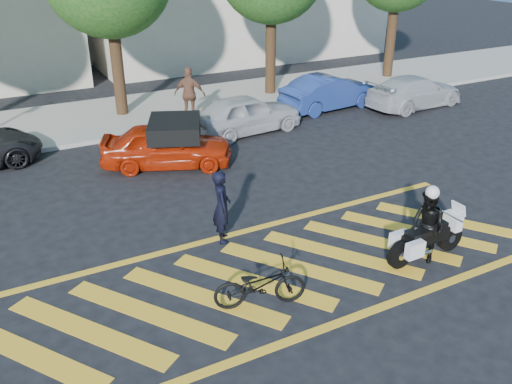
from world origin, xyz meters
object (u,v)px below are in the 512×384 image
officer_moto (427,226)px  police_motorcycle (426,239)px  officer_bike (222,206)px  red_convertible (167,146)px  parked_far_right (415,92)px  bicycle (260,285)px  parked_right (330,92)px  parked_mid_right (246,114)px

officer_moto → police_motorcycle: bearing=85.9°
police_motorcycle → officer_bike: bearing=140.7°
red_convertible → parked_far_right: 10.99m
bicycle → officer_moto: size_ratio=1.09×
officer_bike → bicycle: (-0.39, -2.54, -0.40)m
bicycle → police_motorcycle: bearing=-76.9°
parked_right → police_motorcycle: bearing=150.3°
police_motorcycle → officer_moto: bearing=175.9°
parked_right → bicycle: bearing=134.0°
red_convertible → parked_right: 8.17m
parked_mid_right → parked_far_right: parked_mid_right is taller
bicycle → police_motorcycle: size_ratio=0.85×
parked_right → parked_far_right: 3.48m
officer_bike → parked_far_right: 12.78m
officer_bike → police_motorcycle: bearing=-110.8°
officer_moto → parked_right: (4.58, 10.18, -0.12)m
bicycle → parked_far_right: size_ratio=0.40×
parked_mid_right → officer_bike: bearing=144.3°
bicycle → police_motorcycle: (3.92, -0.23, 0.04)m
red_convertible → parked_mid_right: bearing=-42.2°
parked_mid_right → parked_far_right: (7.43, -0.40, -0.05)m
bicycle → red_convertible: red_convertible is taller
officer_bike → red_convertible: officer_bike is taller
officer_moto → parked_right: size_ratio=0.39×
red_convertible → officer_bike: bearing=-161.5°
officer_moto → red_convertible: officer_moto is taller
bicycle → parked_right: parked_right is taller
bicycle → parked_right: 13.08m
officer_bike → bicycle: 2.60m
red_convertible → officer_moto: bearing=-134.5°
red_convertible → parked_far_right: size_ratio=0.89×
officer_moto → parked_mid_right: (0.33, 9.18, -0.12)m
bicycle → parked_right: bearing=-24.0°
officer_bike → parked_far_right: (11.28, 6.01, -0.23)m
officer_bike → police_motorcycle: officer_bike is taller
parked_right → parked_far_right: bearing=-119.3°
parked_right → red_convertible: bearing=103.2°
bicycle → parked_right: size_ratio=0.42×
parked_far_right → red_convertible: bearing=91.5°
officer_moto → parked_right: bearing=154.6°
bicycle → parked_mid_right: parked_mid_right is taller
police_motorcycle → parked_mid_right: (0.32, 9.18, 0.19)m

